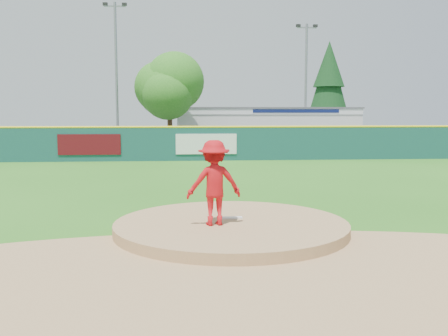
{
  "coord_description": "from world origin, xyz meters",
  "views": [
    {
      "loc": [
        -1.14,
        -11.51,
        2.78
      ],
      "look_at": [
        0.0,
        2.0,
        1.3
      ],
      "focal_mm": 40.0,
      "sensor_mm": 36.0,
      "label": 1
    }
  ],
  "objects": [
    {
      "name": "ground",
      "position": [
        0.0,
        0.0,
        0.0
      ],
      "size": [
        120.0,
        120.0,
        0.0
      ],
      "primitive_type": "plane",
      "color": "#286B19",
      "rests_on": "ground"
    },
    {
      "name": "pitchers_mound",
      "position": [
        0.0,
        0.0,
        0.0
      ],
      "size": [
        5.5,
        5.5,
        0.5
      ],
      "primitive_type": "cylinder",
      "color": "#9E774C",
      "rests_on": "ground"
    },
    {
      "name": "pitching_rubber",
      "position": [
        0.0,
        0.3,
        0.27
      ],
      "size": [
        0.6,
        0.15,
        0.04
      ],
      "primitive_type": "cube",
      "color": "white",
      "rests_on": "pitchers_mound"
    },
    {
      "name": "infield_dirt_arc",
      "position": [
        0.0,
        -3.0,
        0.01
      ],
      "size": [
        15.4,
        15.4,
        0.01
      ],
      "primitive_type": "cylinder",
      "color": "#9E774C",
      "rests_on": "ground"
    },
    {
      "name": "parking_lot",
      "position": [
        0.0,
        27.0,
        0.01
      ],
      "size": [
        44.0,
        16.0,
        0.02
      ],
      "primitive_type": "cube",
      "color": "#38383A",
      "rests_on": "ground"
    },
    {
      "name": "pitcher",
      "position": [
        -0.42,
        -0.32,
        1.22
      ],
      "size": [
        1.34,
        0.9,
        1.94
      ],
      "primitive_type": "imported",
      "rotation": [
        0.0,
        0.0,
        3.29
      ],
      "color": "red",
      "rests_on": "pitchers_mound"
    },
    {
      "name": "van",
      "position": [
        6.28,
        22.99,
        0.65
      ],
      "size": [
        4.55,
        2.14,
        1.26
      ],
      "primitive_type": "imported",
      "rotation": [
        0.0,
        0.0,
        1.58
      ],
      "color": "silver",
      "rests_on": "parking_lot"
    },
    {
      "name": "pool_building_grp",
      "position": [
        6.0,
        31.99,
        1.66
      ],
      "size": [
        15.2,
        8.2,
        3.31
      ],
      "color": "silver",
      "rests_on": "ground"
    },
    {
      "name": "fence_banners",
      "position": [
        -3.1,
        17.92,
        1.0
      ],
      "size": [
        10.4,
        0.04,
        1.2
      ],
      "color": "#550C12",
      "rests_on": "ground"
    },
    {
      "name": "playground_slide",
      "position": [
        -12.79,
        23.72,
        0.85
      ],
      "size": [
        1.08,
        3.03,
        1.67
      ],
      "color": "blue",
      "rests_on": "ground"
    },
    {
      "name": "outfield_fence",
      "position": [
        0.0,
        18.0,
        1.09
      ],
      "size": [
        40.0,
        0.14,
        2.07
      ],
      "color": "#154542",
      "rests_on": "ground"
    },
    {
      "name": "deciduous_tree",
      "position": [
        -2.0,
        25.0,
        4.55
      ],
      "size": [
        5.6,
        5.6,
        7.36
      ],
      "color": "#382314",
      "rests_on": "ground"
    },
    {
      "name": "conifer_tree",
      "position": [
        13.0,
        36.0,
        5.54
      ],
      "size": [
        4.4,
        4.4,
        9.5
      ],
      "color": "#382314",
      "rests_on": "ground"
    },
    {
      "name": "light_pole_left",
      "position": [
        -6.0,
        27.0,
        6.05
      ],
      "size": [
        1.75,
        0.25,
        11.0
      ],
      "color": "gray",
      "rests_on": "ground"
    },
    {
      "name": "light_pole_right",
      "position": [
        9.0,
        29.0,
        5.54
      ],
      "size": [
        1.75,
        0.25,
        10.0
      ],
      "color": "gray",
      "rests_on": "ground"
    }
  ]
}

